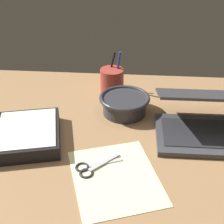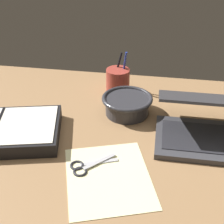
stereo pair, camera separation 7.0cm
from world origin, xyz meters
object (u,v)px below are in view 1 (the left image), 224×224
at_px(bowl, 124,103).
at_px(scissors, 90,168).
at_px(laptop, 210,121).
at_px(pen_cup, 112,80).

relative_size(bowl, scissors, 1.33).
height_order(laptop, pen_cup, pen_cup).
bearing_deg(scissors, bowl, 41.70).
height_order(bowl, scissors, bowl).
relative_size(laptop, bowl, 1.90).
bearing_deg(bowl, scissors, -105.02).
distance_m(bowl, pen_cup, 0.17).
distance_m(laptop, pen_cup, 0.42).
xyz_separation_m(bowl, scissors, (-0.08, -0.30, -0.03)).
bearing_deg(bowl, laptop, -21.12).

